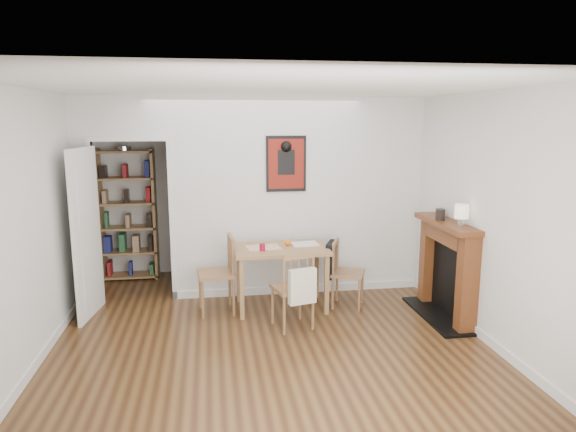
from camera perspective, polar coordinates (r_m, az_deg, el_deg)
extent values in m
plane|color=brown|center=(5.72, -2.24, -13.15)|extent=(5.20, 5.20, 0.00)
plane|color=silver|center=(7.89, -4.45, 3.27)|extent=(4.50, 0.00, 4.50)
plane|color=silver|center=(2.85, 3.60, -10.10)|extent=(4.50, 0.00, 4.50)
plane|color=silver|center=(5.56, -26.05, -0.91)|extent=(0.00, 5.20, 5.20)
plane|color=silver|center=(6.01, 19.50, 0.36)|extent=(0.00, 5.20, 5.20)
plane|color=white|center=(5.25, -2.45, 13.81)|extent=(5.20, 5.20, 0.00)
cube|color=silver|center=(6.78, 1.17, 2.09)|extent=(3.35, 0.10, 2.60)
cube|color=silver|center=(6.86, -21.66, 1.43)|extent=(0.25, 0.10, 2.60)
cube|color=silver|center=(6.68, -17.38, 10.31)|extent=(0.90, 0.10, 0.55)
cube|color=silver|center=(6.88, -20.73, -0.80)|extent=(0.06, 0.14, 2.05)
cube|color=silver|center=(6.75, -12.74, -0.59)|extent=(0.06, 0.14, 2.05)
cube|color=silver|center=(7.02, 1.22, -8.13)|extent=(3.35, 0.02, 0.10)
cube|color=silver|center=(5.39, -26.75, -15.33)|extent=(0.02, 4.00, 0.10)
cube|color=silver|center=(5.85, 21.45, -12.84)|extent=(0.02, 4.00, 0.10)
cube|color=white|center=(6.44, -21.47, -1.84)|extent=(0.15, 0.80, 2.00)
cube|color=black|center=(6.64, -0.21, 5.82)|extent=(0.52, 0.02, 0.72)
cube|color=maroon|center=(6.63, -0.20, 5.81)|extent=(0.46, 0.00, 0.64)
cube|color=#966D46|center=(6.28, -0.77, -3.70)|extent=(1.14, 0.72, 0.04)
cube|color=#966D46|center=(6.05, -5.16, -8.12)|extent=(0.05, 0.05, 0.73)
cube|color=#966D46|center=(6.19, 4.31, -7.67)|extent=(0.05, 0.05, 0.73)
cube|color=#966D46|center=(6.62, -5.49, -6.46)|extent=(0.05, 0.05, 0.73)
cube|color=#966D46|center=(6.75, 3.17, -6.10)|extent=(0.05, 0.05, 0.73)
cube|color=black|center=(6.45, 4.78, -4.82)|extent=(0.22, 0.35, 0.44)
cube|color=beige|center=(5.56, 1.47, -7.73)|extent=(0.32, 0.17, 0.38)
cube|color=#966D46|center=(7.86, -20.09, 0.06)|extent=(0.04, 0.32, 1.91)
cube|color=#966D46|center=(7.75, -14.57, 0.22)|extent=(0.04, 0.32, 1.91)
cube|color=#966D46|center=(8.01, -16.99, -6.30)|extent=(0.80, 0.32, 0.03)
cube|color=#966D46|center=(7.83, -17.27, -1.23)|extent=(0.80, 0.32, 0.03)
cube|color=#966D46|center=(7.69, -17.73, 6.84)|extent=(0.80, 0.32, 0.03)
cube|color=maroon|center=(7.80, -17.35, 0.14)|extent=(0.70, 0.26, 0.26)
cube|color=brown|center=(5.93, 19.31, -7.23)|extent=(0.20, 0.16, 1.10)
cube|color=brown|center=(6.78, 15.41, -4.79)|extent=(0.20, 0.16, 1.10)
cube|color=brown|center=(6.20, 17.27, -0.80)|extent=(0.30, 1.21, 0.06)
cube|color=brown|center=(6.24, 17.45, -1.96)|extent=(0.20, 0.85, 0.20)
cube|color=black|center=(6.40, 17.66, -6.75)|extent=(0.08, 0.81, 0.88)
cube|color=black|center=(6.49, 16.47, -10.50)|extent=(0.45, 1.25, 0.03)
cylinder|color=maroon|center=(6.11, -2.87, -3.47)|extent=(0.07, 0.07, 0.09)
sphere|color=orange|center=(6.36, -0.03, -2.96)|extent=(0.08, 0.08, 0.08)
cube|color=beige|center=(6.27, -2.76, -3.50)|extent=(0.43, 0.35, 0.00)
cube|color=silver|center=(6.42, 1.86, -3.12)|extent=(0.34, 0.26, 0.02)
cylinder|color=silver|center=(5.94, 18.67, -0.65)|extent=(0.08, 0.08, 0.09)
cylinder|color=#F4E9CB|center=(5.92, 18.74, 0.50)|extent=(0.15, 0.15, 0.15)
cylinder|color=black|center=(6.21, 16.56, 0.16)|extent=(0.11, 0.11, 0.13)
cylinder|color=black|center=(6.45, 16.54, 0.39)|extent=(0.08, 0.08, 0.10)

